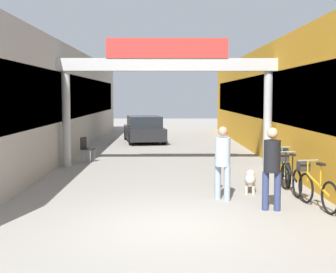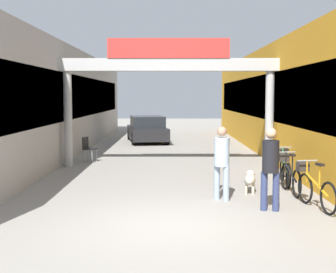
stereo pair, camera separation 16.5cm
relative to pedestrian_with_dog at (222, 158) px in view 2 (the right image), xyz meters
The scene contains 13 objects.
ground_plane 2.61m from the pedestrian_with_dog, 120.12° to the right, with size 80.00×80.00×0.00m, color gray.
storefront_left 10.97m from the pedestrian_with_dog, 125.34° to the left, with size 3.00×26.00×4.21m.
storefront_right 9.78m from the pedestrian_with_dog, 66.47° to the left, with size 3.00×26.00×4.21m.
arcade_sign_gateway 5.60m from the pedestrian_with_dog, 103.53° to the left, with size 7.40×0.47×4.21m.
pedestrian_with_dog is the anchor object (origin of this frame).
pedestrian_companion 1.32m from the pedestrian_with_dog, 47.72° to the right, with size 0.41×0.41×1.71m.
dog_on_leash 1.30m from the pedestrian_with_dog, 46.48° to the left, with size 0.40×0.74×0.52m.
bicycle_orange_nearest 2.06m from the pedestrian_with_dog, 20.82° to the right, with size 0.48×1.67×0.98m.
bicycle_black_second 2.00m from the pedestrian_with_dog, 25.49° to the left, with size 0.46×1.69×0.98m.
bicycle_green_third 2.76m from the pedestrian_with_dog, 45.70° to the left, with size 0.46×1.69×0.98m.
bollard_post_metal 1.00m from the pedestrian_with_dog, 92.07° to the left, with size 0.10×0.10×0.99m.
cafe_chair_black_nearer 7.38m from the pedestrian_with_dog, 123.82° to the left, with size 0.51×0.51×0.89m.
parked_car_black 13.49m from the pedestrian_with_dog, 99.98° to the left, with size 2.36×4.23×1.33m.
Camera 2 is at (0.06, -8.33, 2.36)m, focal length 50.00 mm.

